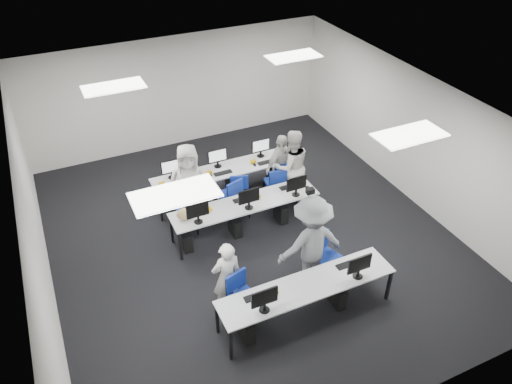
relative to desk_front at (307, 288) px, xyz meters
name	(u,v)px	position (x,y,z in m)	size (l,w,h in m)	color
room	(249,177)	(0.00, 2.40, 0.82)	(9.00, 9.02, 3.00)	black
ceiling_panels	(248,109)	(0.00, 2.40, 2.30)	(5.20, 4.60, 0.02)	white
desk_front	(307,288)	(0.00, 0.00, 0.00)	(3.20, 0.70, 0.73)	silver
desk_mid	(245,205)	(0.00, 2.60, 0.00)	(3.20, 0.70, 0.73)	silver
desk_back	(221,172)	(0.00, 4.00, 0.00)	(3.20, 0.70, 0.73)	silver
equipment_front	(297,305)	(-0.19, -0.02, -0.32)	(2.51, 0.41, 1.19)	#0C44A3
equipment_mid	(238,220)	(-0.19, 2.58, -0.32)	(2.91, 0.41, 1.19)	white
equipment_back	(229,181)	(0.19, 4.02, -0.32)	(2.91, 0.41, 1.19)	white
chair_0	(243,304)	(-1.00, 0.45, -0.40)	(0.56, 0.58, 0.90)	navy
chair_1	(326,265)	(0.82, 0.66, -0.38)	(0.61, 0.63, 0.96)	navy
chair_2	(187,218)	(-1.12, 3.18, -0.39)	(0.56, 0.59, 0.91)	navy
chair_3	(240,202)	(0.15, 3.25, -0.41)	(0.55, 0.58, 0.87)	navy
chair_4	(285,191)	(1.27, 3.20, -0.40)	(0.50, 0.54, 0.90)	navy
chair_5	(189,211)	(-0.99, 3.46, -0.42)	(0.44, 0.47, 0.82)	navy
chair_6	(230,202)	(-0.06, 3.34, -0.39)	(0.58, 0.61, 0.93)	navy
chair_7	(275,189)	(1.10, 3.37, -0.40)	(0.51, 0.54, 0.90)	navy
handbag	(185,214)	(-1.31, 2.62, 0.18)	(0.32, 0.20, 0.26)	tan
student_0	(227,277)	(-1.17, 0.75, 0.07)	(0.54, 0.36, 1.49)	beige
student_1	(291,166)	(1.44, 3.26, 0.20)	(0.86, 0.67, 1.77)	beige
student_2	(189,185)	(-0.92, 3.45, 0.26)	(0.92, 0.60, 1.88)	beige
student_3	(280,166)	(1.29, 3.52, 0.10)	(0.92, 0.38, 1.57)	beige
photographer	(311,243)	(0.46, 0.70, 0.29)	(1.25, 0.72, 1.94)	slate
dslr_camera	(310,191)	(0.47, 0.88, 1.32)	(0.14, 0.18, 0.10)	black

